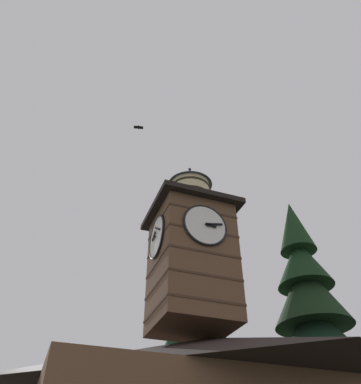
# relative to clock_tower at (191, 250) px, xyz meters

# --- Properties ---
(clock_tower) EXTENTS (3.82, 3.82, 8.32)m
(clock_tower) POSITION_rel_clock_tower_xyz_m (0.00, 0.00, 0.00)
(clock_tower) COLOR brown
(clock_tower) RESTS_ON building_main
(pine_tree_behind) EXTENTS (6.22, 6.22, 18.98)m
(pine_tree_behind) POSITION_rel_clock_tower_xyz_m (-2.34, -6.83, -3.19)
(pine_tree_behind) COLOR #473323
(pine_tree_behind) RESTS_ON ground_plane
(pine_tree_aside) EXTENTS (7.00, 7.00, 16.71)m
(pine_tree_aside) POSITION_rel_clock_tower_xyz_m (-7.90, -2.60, -3.39)
(pine_tree_aside) COLOR #473323
(pine_tree_aside) RESTS_ON ground_plane
(moon) EXTENTS (1.56, 1.56, 1.56)m
(moon) POSITION_rel_clock_tower_xyz_m (-13.68, -27.56, 5.56)
(moon) COLOR silver
(flying_bird_high) EXTENTS (0.58, 0.32, 0.16)m
(flying_bird_high) POSITION_rel_clock_tower_xyz_m (2.55, -1.56, 8.51)
(flying_bird_high) COLOR black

